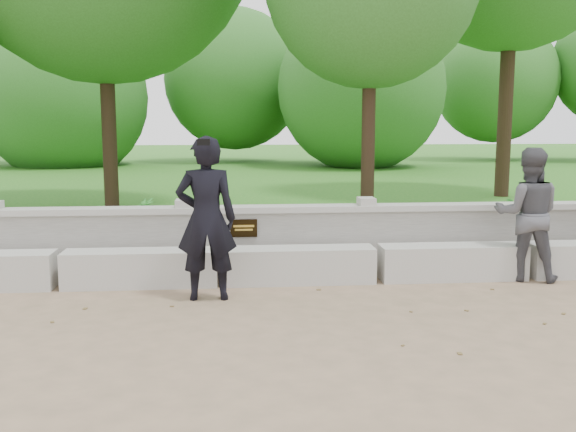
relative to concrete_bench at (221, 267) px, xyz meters
name	(u,v)px	position (x,y,z in m)	size (l,w,h in m)	color
ground	(219,332)	(0.00, -1.90, -0.22)	(80.00, 80.00, 0.00)	#93765A
lawn	(227,184)	(0.00, 12.10, -0.10)	(40.00, 22.00, 0.25)	#196016
concrete_bench	(221,267)	(0.00, 0.00, 0.00)	(11.90, 0.45, 0.45)	beige
parapet_wall	(222,238)	(0.00, 0.70, 0.24)	(12.50, 0.35, 0.90)	#B1AEA7
man_main	(206,219)	(-0.15, -0.68, 0.72)	(0.69, 0.62, 1.88)	black
visitor_left	(528,214)	(3.94, -0.10, 0.63)	(1.00, 0.89, 1.72)	#48484E
shrub_a	(104,226)	(-1.71, 1.40, 0.32)	(0.31, 0.21, 0.59)	#31822C
shrub_b	(313,224)	(1.37, 1.54, 0.28)	(0.29, 0.23, 0.52)	#31822C
shrub_c	(520,220)	(4.55, 1.40, 0.33)	(0.55, 0.47, 0.61)	#31822C
shrub_d	(145,219)	(-1.18, 1.85, 0.35)	(0.36, 0.32, 0.64)	#31822C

